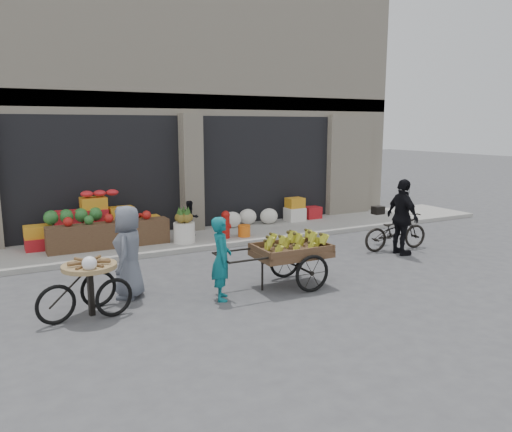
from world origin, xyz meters
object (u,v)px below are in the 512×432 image
seated_person (191,219)px  tricycle_cart (90,281)px  vendor_grey (128,252)px  banana_cart (289,249)px  cyclist (402,217)px  fire_hydrant (226,223)px  orange_bucket (244,231)px  bicycle (396,231)px  pineapple_bin (184,232)px  vendor_woman (221,258)px

seated_person → tricycle_cart: (-3.26, -4.15, -0.02)m
tricycle_cart → vendor_grey: bearing=24.1°
banana_cart → cyclist: (3.53, 0.73, 0.17)m
fire_hydrant → tricycle_cart: bearing=-138.6°
orange_bucket → bicycle: (2.79, -2.55, 0.18)m
fire_hydrant → vendor_grey: 4.34m
pineapple_bin → banana_cart: 3.85m
seated_person → vendor_woman: vendor_woman is taller
banana_cart → cyclist: size_ratio=1.33×
seated_person → vendor_grey: (-2.50, -3.56, 0.22)m
banana_cart → tricycle_cart: (-3.52, 0.23, -0.14)m
fire_hydrant → vendor_grey: size_ratio=0.44×
bicycle → cyclist: 0.62m
fire_hydrant → tricycle_cart: tricycle_cart is taller
seated_person → cyclist: cyclist is taller
pineapple_bin → cyclist: bearing=-36.1°
banana_cart → bicycle: bearing=18.5°
vendor_woman → bicycle: vendor_woman is taller
pineapple_bin → seated_person: 0.75m
seated_person → cyclist: size_ratio=0.53×
orange_bucket → cyclist: 3.97m
vendor_grey → cyclist: 6.29m
vendor_woman → pineapple_bin: bearing=10.1°
seated_person → bicycle: 5.15m
pineapple_bin → vendor_woman: (-0.74, -3.84, 0.35)m
pineapple_bin → cyclist: size_ratio=0.30×
banana_cart → fire_hydrant: bearing=84.9°
pineapple_bin → tricycle_cart: (-2.86, -3.55, 0.20)m
bicycle → pineapple_bin: bearing=65.8°
banana_cart → bicycle: (3.73, 1.13, -0.26)m
fire_hydrant → banana_cart: bearing=-96.8°
fire_hydrant → cyclist: bearing=-44.2°
banana_cart → cyclist: cyclist is taller
orange_bucket → tricycle_cart: (-4.46, -3.45, 0.30)m
vendor_grey → bicycle: 6.51m
tricycle_cart → pineapple_bin: bearing=37.6°
tricycle_cart → orange_bucket: bearing=24.2°
fire_hydrant → bicycle: size_ratio=0.41×
banana_cart → vendor_grey: (-2.76, 0.82, 0.10)m
seated_person → vendor_grey: vendor_grey is taller
seated_person → tricycle_cart: seated_person is taller
bicycle → fire_hydrant: bearing=58.6°
orange_bucket → banana_cart: bearing=-104.4°
orange_bucket → banana_cart: (-0.94, -3.68, 0.44)m
vendor_grey → bicycle: size_ratio=0.94×
vendor_woman → vendor_grey: size_ratio=0.90×
tricycle_cart → cyclist: 7.08m
cyclist → banana_cart: bearing=108.6°
seated_person → bicycle: bearing=-49.2°
orange_bucket → vendor_grey: (-3.70, -2.86, 0.54)m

